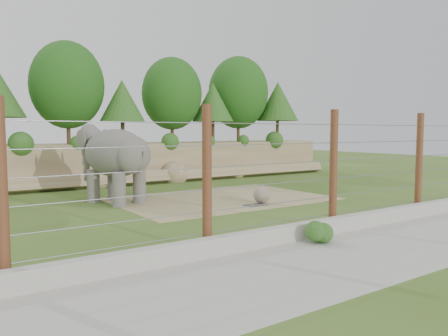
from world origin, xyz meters
TOP-DOWN VIEW (x-y plane):
  - ground at (0.00, 0.00)m, footprint 90.00×90.00m
  - back_embankment at (0.59, 12.68)m, footprint 30.00×5.52m
  - dirt_patch at (0.50, 3.00)m, footprint 10.00×7.00m
  - drain_grate at (0.63, 0.49)m, footprint 1.00×0.60m
  - elephant at (-4.11, 4.76)m, footprint 3.09×4.73m
  - stone_ball at (1.21, 0.74)m, footprint 0.77×0.77m
  - retaining_wall at (0.00, -5.00)m, footprint 26.00×0.35m
  - walkway at (0.00, -7.00)m, footprint 26.00×4.00m
  - barrier_fence at (0.00, -4.50)m, footprint 20.26×0.26m
  - walkway_shrub at (-1.86, -5.80)m, footprint 0.64×0.64m

SIDE VIEW (x-z plane):
  - ground at x=0.00m, z-range 0.00..0.00m
  - walkway at x=0.00m, z-range 0.00..0.01m
  - dirt_patch at x=0.50m, z-range 0.00..0.02m
  - drain_grate at x=0.63m, z-range 0.02..0.05m
  - retaining_wall at x=0.00m, z-range 0.00..0.50m
  - walkway_shrub at x=-1.86m, z-range 0.01..0.65m
  - stone_ball at x=1.21m, z-range 0.02..0.79m
  - elephant at x=-4.11m, z-range 0.00..3.54m
  - barrier_fence at x=0.00m, z-range 0.00..4.00m
  - back_embankment at x=0.59m, z-range -0.42..8.35m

